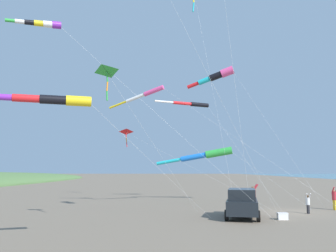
{
  "coord_description": "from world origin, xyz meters",
  "views": [
    {
      "loc": [
        -7.87,
        -24.8,
        3.0
      ],
      "look_at": [
        -8.97,
        -1.23,
        6.22
      ],
      "focal_mm": 35.07,
      "sensor_mm": 36.0,
      "label": 1
    }
  ],
  "objects": [
    {
      "name": "ground_plane",
      "position": [
        0.0,
        0.0,
        0.0
      ],
      "size": [
        600.0,
        600.0,
        0.0
      ],
      "primitive_type": "plane",
      "color": "#756654"
    },
    {
      "name": "kite_delta_green_low_center",
      "position": [
        -13.22,
        5.91,
        6.61
      ],
      "size": [
        12.74,
        6.18,
        6.94
      ],
      "color": "red",
      "rests_on": "ground_plane"
    },
    {
      "name": "person_adult_flyer",
      "position": [
        -2.61,
        0.68,
        1.09
      ],
      "size": [
        0.59,
        0.46,
        2.0
      ],
      "color": "#232328",
      "rests_on": "ground_plane"
    },
    {
      "name": "kite_windsock_blue_topmost",
      "position": [
        -12.98,
        -13.07,
        5.62
      ],
      "size": [
        9.69,
        10.69,
        5.84
      ],
      "color": "yellow",
      "rests_on": "ground_plane"
    },
    {
      "name": "kite_windsock_checkered_midright",
      "position": [
        -5.62,
        9.2,
        4.59
      ],
      "size": [
        12.79,
        8.75,
        5.42
      ],
      "color": "green",
      "rests_on": "ground_plane"
    },
    {
      "name": "kite_windsock_red_high_left",
      "position": [
        -7.22,
        3.62,
        8.82
      ],
      "size": [
        9.32,
        6.06,
        9.04
      ],
      "color": "black",
      "rests_on": "ground_plane"
    },
    {
      "name": "kite_windsock_white_trailing",
      "position": [
        -11.2,
        2.62,
        9.47
      ],
      "size": [
        18.0,
        4.83,
        10.16
      ],
      "color": "#EF4C93",
      "rests_on": "ground_plane"
    },
    {
      "name": "kite_windsock_magenta_far_left",
      "position": [
        -16.62,
        -5.83,
        12.06
      ],
      "size": [
        16.08,
        1.99,
        12.4
      ],
      "color": "purple",
      "rests_on": "ground_plane"
    },
    {
      "name": "person_child_green_jacket",
      "position": [
        3.77,
        1.57,
        0.97
      ],
      "size": [
        0.46,
        0.57,
        1.77
      ],
      "color": "gold",
      "rests_on": "ground_plane"
    },
    {
      "name": "kite_delta_long_streamer_right",
      "position": [
        -12.1,
        -7.13,
        8.49
      ],
      "size": [
        5.95,
        7.46,
        8.83
      ],
      "color": "green",
      "rests_on": "ground_plane"
    },
    {
      "name": "parked_car",
      "position": [
        -4.12,
        -3.14,
        0.95
      ],
      "size": [
        2.7,
        4.57,
        1.85
      ],
      "color": "black",
      "rests_on": "ground_plane"
    },
    {
      "name": "person_child_grey_jacket",
      "position": [
        0.89,
        -0.73,
        0.78
      ],
      "size": [
        0.33,
        0.42,
        1.43
      ],
      "color": "#232328",
      "rests_on": "ground_plane"
    },
    {
      "name": "cooler_box",
      "position": [
        -1.78,
        -3.72,
        0.21
      ],
      "size": [
        0.62,
        0.42,
        0.42
      ],
      "color": "white",
      "rests_on": "ground_plane"
    },
    {
      "name": "kite_windsock_yellow_midlevel",
      "position": [
        -4.53,
        6.72,
        12.25
      ],
      "size": [
        10.8,
        5.47,
        13.13
      ],
      "color": "#EF4C93",
      "rests_on": "ground_plane"
    }
  ]
}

